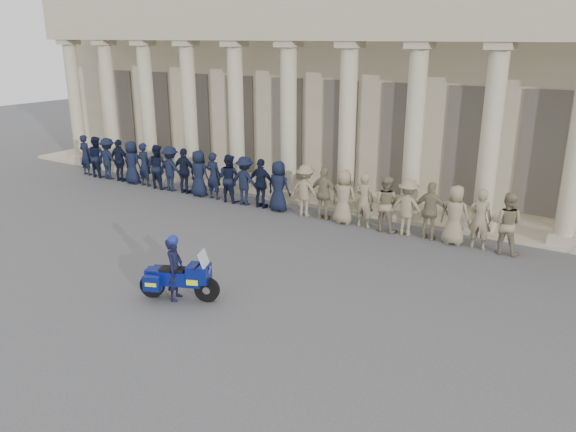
# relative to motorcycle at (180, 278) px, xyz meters

# --- Properties ---
(ground) EXTENTS (90.00, 90.00, 0.00)m
(ground) POSITION_rel_motorcycle_xyz_m (1.30, 1.33, -0.59)
(ground) COLOR #4A4A4D
(ground) RESTS_ON ground
(building) EXTENTS (40.00, 12.50, 9.00)m
(building) POSITION_rel_motorcycle_xyz_m (1.30, 16.07, 3.94)
(building) COLOR tan
(building) RESTS_ON ground
(officer_rank) EXTENTS (20.35, 0.74, 1.96)m
(officer_rank) POSITION_rel_motorcycle_xyz_m (-3.51, 7.77, 0.39)
(officer_rank) COLOR black
(officer_rank) RESTS_ON ground
(motorcycle) EXTENTS (2.01, 1.24, 1.36)m
(motorcycle) POSITION_rel_motorcycle_xyz_m (0.00, 0.00, 0.00)
(motorcycle) COLOR black
(motorcycle) RESTS_ON ground
(rider) EXTENTS (0.59, 0.71, 1.74)m
(rider) POSITION_rel_motorcycle_xyz_m (-0.11, -0.05, 0.28)
(rider) COLOR black
(rider) RESTS_ON ground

